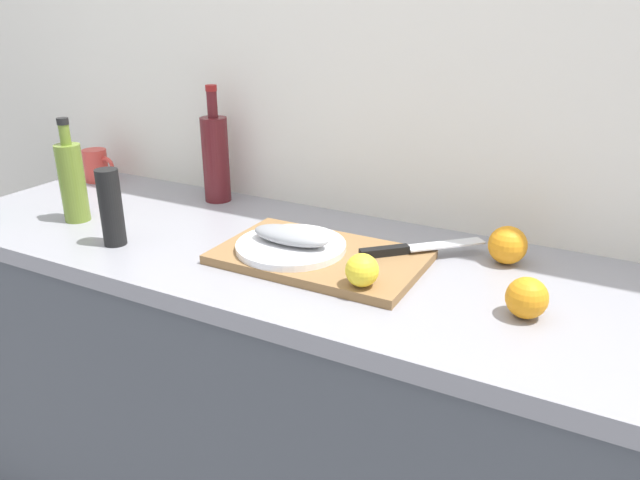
% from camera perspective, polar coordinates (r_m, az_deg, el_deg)
% --- Properties ---
extents(back_wall, '(3.20, 0.05, 2.50)m').
position_cam_1_polar(back_wall, '(1.54, 5.22, 14.98)').
color(back_wall, white).
rests_on(back_wall, ground_plane).
extents(kitchen_counter, '(2.00, 0.60, 0.90)m').
position_cam_1_polar(kitchen_counter, '(1.58, -0.67, -16.55)').
color(kitchen_counter, '#4C5159').
rests_on(kitchen_counter, ground_plane).
extents(cutting_board, '(0.44, 0.27, 0.02)m').
position_cam_1_polar(cutting_board, '(1.31, 0.00, -1.62)').
color(cutting_board, olive).
rests_on(cutting_board, kitchen_counter).
extents(white_plate, '(0.24, 0.24, 0.01)m').
position_cam_1_polar(white_plate, '(1.33, -2.77, -0.60)').
color(white_plate, white).
rests_on(white_plate, cutting_board).
extents(fish_fillet, '(0.18, 0.08, 0.04)m').
position_cam_1_polar(fish_fillet, '(1.32, -2.79, 0.43)').
color(fish_fillet, gray).
rests_on(fish_fillet, white_plate).
extents(chef_knife, '(0.23, 0.22, 0.02)m').
position_cam_1_polar(chef_knife, '(1.32, 8.26, -0.83)').
color(chef_knife, silver).
rests_on(chef_knife, cutting_board).
extents(lemon_0, '(0.07, 0.07, 0.07)m').
position_cam_1_polar(lemon_0, '(1.15, 4.00, -2.87)').
color(lemon_0, yellow).
rests_on(lemon_0, cutting_board).
extents(olive_oil_bottle, '(0.06, 0.06, 0.26)m').
position_cam_1_polar(olive_oil_bottle, '(1.65, -22.45, 5.24)').
color(olive_oil_bottle, olive).
rests_on(olive_oil_bottle, kitchen_counter).
extents(wine_bottle, '(0.07, 0.07, 0.32)m').
position_cam_1_polar(wine_bottle, '(1.71, -9.87, 7.77)').
color(wine_bottle, '#59191E').
rests_on(wine_bottle, kitchen_counter).
extents(coffee_mug_1, '(0.11, 0.07, 0.10)m').
position_cam_1_polar(coffee_mug_1, '(2.01, -20.43, 6.64)').
color(coffee_mug_1, '#CC3F38').
rests_on(coffee_mug_1, kitchen_counter).
extents(orange_0, '(0.08, 0.08, 0.08)m').
position_cam_1_polar(orange_0, '(1.14, 19.02, -5.21)').
color(orange_0, orange).
rests_on(orange_0, kitchen_counter).
extents(orange_2, '(0.08, 0.08, 0.08)m').
position_cam_1_polar(orange_2, '(1.36, 17.36, -0.46)').
color(orange_2, orange).
rests_on(orange_2, kitchen_counter).
extents(pepper_mill, '(0.05, 0.05, 0.18)m').
position_cam_1_polar(pepper_mill, '(1.46, -19.21, 2.92)').
color(pepper_mill, black).
rests_on(pepper_mill, kitchen_counter).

